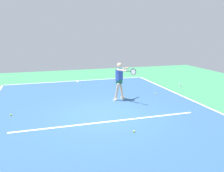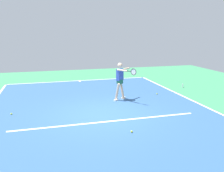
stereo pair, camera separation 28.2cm
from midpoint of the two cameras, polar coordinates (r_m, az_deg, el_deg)
The scene contains 11 objects.
ground_plane at distance 9.49m, azimuth -1.38°, elevation -6.72°, with size 22.81×22.81×0.00m, color #388456.
court_surface at distance 9.49m, azimuth -1.38°, elevation -6.71°, with size 9.11×13.69×0.00m, color #2D5484.
court_line_baseline_near at distance 15.94m, azimuth -7.29°, elevation 1.28°, with size 9.11×0.10×0.01m, color white.
court_line_sideline_left at distance 11.38m, azimuth 21.27°, elevation -4.24°, with size 0.10×13.69×0.01m, color white.
court_line_service at distance 8.74m, azimuth -0.07°, elevation -8.45°, with size 6.83×0.10×0.01m, color white.
court_line_centre_mark at distance 15.74m, azimuth -7.19°, elevation 1.14°, with size 0.10×0.30×0.01m, color white.
tennis_player at distance 11.22m, azimuth 2.76°, elevation 1.76°, with size 0.97×1.40×1.77m.
tennis_ball_centre_court at distance 10.16m, azimuth -22.12°, elevation -6.17°, with size 0.07×0.07×0.07m, color #CCE033.
tennis_ball_by_sideline at distance 7.88m, azimuth 5.76°, elevation -10.74°, with size 0.07×0.07×0.07m, color yellow.
tennis_ball_near_service_line at distance 12.61m, azimuth 11.29°, elevation -1.83°, with size 0.07×0.07×0.07m, color yellow.
water_bottle at distance 14.51m, azimuth 17.00°, elevation 0.09°, with size 0.07×0.07×0.22m, color white.
Camera 2 is at (2.01, 8.71, 3.19)m, focal length 38.41 mm.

